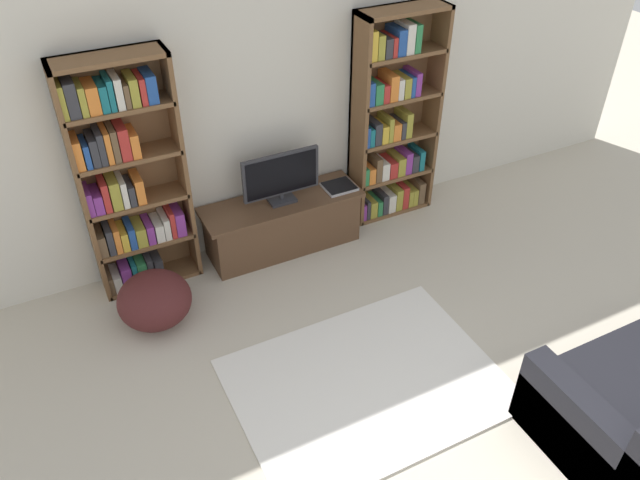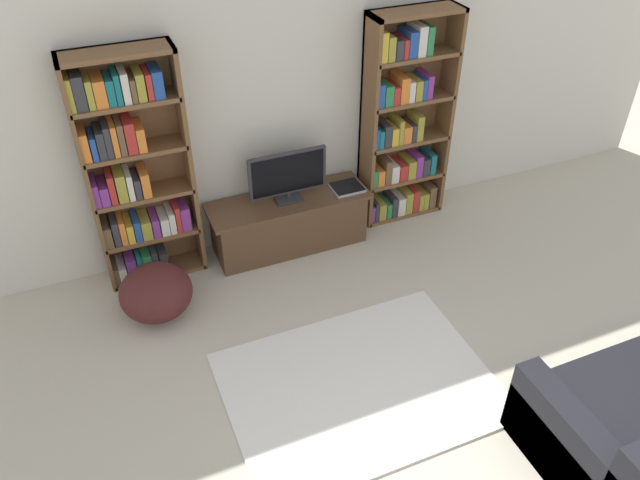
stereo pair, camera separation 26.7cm
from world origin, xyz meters
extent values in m
cube|color=silver|center=(0.00, 4.23, 1.30)|extent=(8.80, 0.06, 2.60)
cube|color=brown|center=(-1.54, 4.03, 1.02)|extent=(0.04, 0.30, 2.04)
cube|color=brown|center=(-0.74, 4.03, 1.02)|extent=(0.04, 0.30, 2.04)
cube|color=brown|center=(-1.14, 4.16, 1.02)|extent=(0.84, 0.04, 2.04)
cube|color=brown|center=(-1.14, 4.03, 2.02)|extent=(0.84, 0.30, 0.04)
cube|color=brown|center=(-1.14, 4.03, 0.02)|extent=(0.80, 0.30, 0.04)
cube|color=brown|center=(-1.50, 4.02, 0.12)|extent=(0.04, 0.24, 0.17)
cube|color=silver|center=(-1.45, 4.02, 0.12)|extent=(0.06, 0.24, 0.16)
cube|color=#7F338C|center=(-1.36, 4.02, 0.15)|extent=(0.08, 0.24, 0.22)
cube|color=#196B75|center=(-1.29, 4.02, 0.16)|extent=(0.04, 0.24, 0.24)
cube|color=#2D7F47|center=(-1.23, 4.02, 0.15)|extent=(0.08, 0.24, 0.23)
cube|color=#333338|center=(-1.16, 4.02, 0.16)|extent=(0.05, 0.24, 0.25)
cube|color=#333338|center=(-1.09, 4.02, 0.14)|extent=(0.07, 0.24, 0.22)
cube|color=brown|center=(-1.14, 4.03, 0.43)|extent=(0.80, 0.30, 0.04)
cube|color=brown|center=(-1.49, 4.02, 0.54)|extent=(0.06, 0.24, 0.19)
cube|color=#333338|center=(-1.42, 4.02, 0.56)|extent=(0.05, 0.24, 0.23)
cube|color=orange|center=(-1.37, 4.02, 0.55)|extent=(0.05, 0.24, 0.22)
cube|color=gold|center=(-1.31, 4.02, 0.53)|extent=(0.06, 0.24, 0.17)
cube|color=#234C99|center=(-1.25, 4.02, 0.54)|extent=(0.05, 0.24, 0.19)
cube|color=#9E9333|center=(-1.18, 4.02, 0.53)|extent=(0.08, 0.24, 0.17)
cube|color=#7F338C|center=(-1.10, 4.02, 0.53)|extent=(0.06, 0.24, 0.17)
cube|color=silver|center=(-1.02, 4.02, 0.52)|extent=(0.07, 0.24, 0.16)
cube|color=silver|center=(-0.96, 4.02, 0.54)|extent=(0.05, 0.24, 0.20)
cube|color=#B72D28|center=(-0.91, 4.02, 0.57)|extent=(0.04, 0.24, 0.25)
cube|color=#7F338C|center=(-0.84, 4.02, 0.55)|extent=(0.08, 0.24, 0.22)
cube|color=brown|center=(-1.14, 4.03, 0.83)|extent=(0.80, 0.30, 0.04)
cube|color=#7F338C|center=(-1.50, 4.02, 0.95)|extent=(0.04, 0.24, 0.20)
cube|color=#7F338C|center=(-1.44, 4.02, 0.93)|extent=(0.07, 0.24, 0.16)
cube|color=#B72D28|center=(-1.38, 4.02, 0.97)|extent=(0.05, 0.24, 0.25)
cube|color=#9E9333|center=(-1.30, 4.02, 0.97)|extent=(0.08, 0.24, 0.24)
cube|color=silver|center=(-1.23, 4.02, 0.96)|extent=(0.04, 0.24, 0.22)
cube|color=#333338|center=(-1.18, 4.02, 0.94)|extent=(0.05, 0.24, 0.17)
cube|color=orange|center=(-1.11, 4.02, 0.96)|extent=(0.07, 0.24, 0.21)
cube|color=brown|center=(-1.14, 4.03, 1.24)|extent=(0.80, 0.30, 0.04)
cube|color=orange|center=(-1.49, 4.02, 1.37)|extent=(0.06, 0.24, 0.23)
cube|color=#234C99|center=(-1.43, 4.02, 1.35)|extent=(0.04, 0.24, 0.19)
cube|color=#333338|center=(-1.38, 4.02, 1.37)|extent=(0.06, 0.24, 0.22)
cube|color=#333338|center=(-1.32, 4.02, 1.38)|extent=(0.05, 0.24, 0.25)
cube|color=orange|center=(-1.27, 4.02, 1.38)|extent=(0.04, 0.24, 0.25)
cube|color=brown|center=(-1.22, 4.02, 1.39)|extent=(0.05, 0.24, 0.26)
cube|color=#B72D28|center=(-1.16, 4.02, 1.39)|extent=(0.07, 0.24, 0.26)
cube|color=orange|center=(-1.08, 4.02, 1.35)|extent=(0.06, 0.24, 0.19)
cube|color=brown|center=(-1.14, 4.03, 1.65)|extent=(0.80, 0.30, 0.04)
cube|color=#9E9333|center=(-1.50, 4.02, 1.79)|extent=(0.04, 0.24, 0.25)
cube|color=#333338|center=(-1.44, 4.02, 1.79)|extent=(0.08, 0.24, 0.26)
cube|color=#9E9333|center=(-1.37, 4.02, 1.77)|extent=(0.05, 0.24, 0.22)
cube|color=orange|center=(-1.30, 4.02, 1.77)|extent=(0.08, 0.24, 0.21)
cube|color=#196B75|center=(-1.23, 4.02, 1.76)|extent=(0.05, 0.24, 0.20)
cube|color=#196B75|center=(-1.18, 4.02, 1.78)|extent=(0.04, 0.24, 0.23)
cube|color=silver|center=(-1.12, 4.02, 1.78)|extent=(0.05, 0.24, 0.23)
cube|color=brown|center=(-1.07, 4.02, 1.75)|extent=(0.04, 0.24, 0.18)
cube|color=#9E9333|center=(-1.02, 4.02, 1.77)|extent=(0.06, 0.24, 0.21)
cube|color=#B72D28|center=(-0.95, 4.02, 1.77)|extent=(0.04, 0.24, 0.20)
cube|color=#234C99|center=(-0.89, 4.02, 1.77)|extent=(0.08, 0.24, 0.21)
cube|color=brown|center=(0.92, 4.03, 1.02)|extent=(0.04, 0.30, 2.04)
cube|color=brown|center=(1.72, 4.03, 1.02)|extent=(0.04, 0.30, 2.04)
cube|color=brown|center=(1.32, 4.16, 1.02)|extent=(0.84, 0.04, 2.04)
cube|color=brown|center=(1.32, 4.03, 2.02)|extent=(0.84, 0.30, 0.04)
cube|color=brown|center=(1.32, 4.03, 0.02)|extent=(0.80, 0.30, 0.04)
cube|color=#7F338C|center=(0.96, 4.02, 0.12)|extent=(0.04, 0.24, 0.18)
cube|color=#333338|center=(1.01, 4.02, 0.14)|extent=(0.04, 0.24, 0.20)
cube|color=#9E9333|center=(1.07, 4.02, 0.12)|extent=(0.08, 0.24, 0.18)
cube|color=#2D7F47|center=(1.14, 4.02, 0.12)|extent=(0.05, 0.24, 0.16)
cube|color=#333338|center=(1.20, 4.02, 0.14)|extent=(0.06, 0.24, 0.22)
cube|color=silver|center=(1.28, 4.02, 0.13)|extent=(0.08, 0.24, 0.20)
cube|color=#9E9333|center=(1.37, 4.02, 0.15)|extent=(0.07, 0.24, 0.23)
cube|color=#B72D28|center=(1.44, 4.02, 0.16)|extent=(0.07, 0.24, 0.24)
cube|color=#9E9333|center=(1.51, 4.02, 0.13)|extent=(0.05, 0.24, 0.18)
cube|color=#9E9333|center=(1.56, 4.02, 0.13)|extent=(0.05, 0.24, 0.18)
cube|color=brown|center=(1.64, 4.02, 0.16)|extent=(0.07, 0.24, 0.24)
cube|color=brown|center=(1.32, 4.03, 0.43)|extent=(0.80, 0.30, 0.04)
cube|color=#2D7F47|center=(0.97, 4.02, 0.53)|extent=(0.05, 0.24, 0.18)
cube|color=orange|center=(1.03, 4.02, 0.52)|extent=(0.07, 0.24, 0.16)
cube|color=brown|center=(1.10, 4.02, 0.57)|extent=(0.06, 0.24, 0.25)
cube|color=silver|center=(1.18, 4.02, 0.53)|extent=(0.08, 0.24, 0.18)
cube|color=#B72D28|center=(1.27, 4.02, 0.53)|extent=(0.08, 0.24, 0.17)
cube|color=#9E9333|center=(1.36, 4.02, 0.54)|extent=(0.08, 0.24, 0.19)
cube|color=#7F338C|center=(1.44, 4.02, 0.56)|extent=(0.07, 0.24, 0.23)
cube|color=#333338|center=(1.52, 4.02, 0.53)|extent=(0.07, 0.24, 0.18)
cube|color=#196B75|center=(1.59, 4.02, 0.55)|extent=(0.06, 0.24, 0.21)
cube|color=brown|center=(1.32, 4.03, 0.83)|extent=(0.80, 0.30, 0.04)
cube|color=#234C99|center=(0.96, 4.02, 0.95)|extent=(0.04, 0.24, 0.20)
cube|color=#196B75|center=(1.00, 4.02, 0.94)|extent=(0.05, 0.24, 0.17)
cube|color=#333338|center=(1.07, 4.02, 0.96)|extent=(0.07, 0.24, 0.21)
cube|color=gold|center=(1.14, 4.02, 0.94)|extent=(0.07, 0.24, 0.17)
cube|color=#9E9333|center=(1.20, 4.02, 0.97)|extent=(0.05, 0.24, 0.24)
cube|color=orange|center=(1.27, 4.02, 0.93)|extent=(0.08, 0.24, 0.17)
cube|color=#333338|center=(1.34, 4.02, 0.93)|extent=(0.05, 0.24, 0.17)
cube|color=#9E9333|center=(1.40, 4.02, 0.97)|extent=(0.07, 0.24, 0.24)
cube|color=brown|center=(1.32, 4.03, 1.24)|extent=(0.80, 0.30, 0.04)
cube|color=#234C99|center=(0.97, 4.02, 1.36)|extent=(0.06, 0.24, 0.21)
cube|color=#2D7F47|center=(1.05, 4.02, 1.35)|extent=(0.08, 0.24, 0.19)
cube|color=#B72D28|center=(1.12, 4.02, 1.34)|extent=(0.06, 0.24, 0.17)
cube|color=orange|center=(1.20, 4.02, 1.37)|extent=(0.08, 0.24, 0.24)
cube|color=silver|center=(1.28, 4.02, 1.35)|extent=(0.06, 0.24, 0.19)
cube|color=#9E9333|center=(1.35, 4.02, 1.35)|extent=(0.07, 0.24, 0.19)
cube|color=#234C99|center=(1.41, 4.02, 1.35)|extent=(0.04, 0.24, 0.19)
cube|color=#7F338C|center=(1.46, 4.02, 1.36)|extent=(0.06, 0.24, 0.22)
cube|color=brown|center=(1.32, 4.03, 1.65)|extent=(0.80, 0.30, 0.04)
cube|color=gold|center=(0.97, 4.02, 1.79)|extent=(0.06, 0.24, 0.25)
cube|color=#9E9333|center=(1.04, 4.02, 1.77)|extent=(0.07, 0.24, 0.21)
cube|color=#333338|center=(1.12, 4.02, 1.75)|extent=(0.07, 0.24, 0.17)
cube|color=#B72D28|center=(1.18, 4.02, 1.75)|extent=(0.04, 0.24, 0.17)
cube|color=#234C99|center=(1.25, 4.02, 1.78)|extent=(0.08, 0.24, 0.22)
cube|color=silver|center=(1.33, 4.02, 1.79)|extent=(0.08, 0.24, 0.26)
cube|color=#2D7F47|center=(1.41, 4.02, 1.79)|extent=(0.06, 0.24, 0.25)
cube|color=brown|center=(0.09, 3.93, 0.24)|extent=(1.39, 0.45, 0.48)
cube|color=brown|center=(0.09, 3.93, 0.50)|extent=(1.48, 0.48, 0.04)
cube|color=#2D2D33|center=(0.09, 3.92, 0.53)|extent=(0.24, 0.16, 0.03)
cylinder|color=#2D2D33|center=(0.09, 3.92, 0.57)|extent=(0.04, 0.04, 0.05)
cube|color=#2D2D33|center=(0.09, 3.92, 0.80)|extent=(0.72, 0.04, 0.40)
cube|color=black|center=(0.09, 3.90, 0.80)|extent=(0.67, 0.00, 0.36)
cube|color=#B7B7BC|center=(0.66, 3.89, 0.53)|extent=(0.29, 0.25, 0.02)
cube|color=black|center=(0.66, 3.89, 0.54)|extent=(0.28, 0.24, 0.00)
cube|color=white|center=(-0.04, 2.13, 0.01)|extent=(1.93, 1.44, 0.02)
cube|color=black|center=(0.81, 0.96, 0.30)|extent=(0.18, 0.99, 0.61)
ellipsoid|color=#4C1E1E|center=(-1.23, 3.48, 0.22)|extent=(0.59, 0.59, 0.44)
camera|label=1|loc=(-1.71, -0.43, 3.61)|focal=35.00mm
camera|label=2|loc=(-1.47, -0.54, 3.61)|focal=35.00mm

